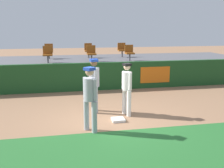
{
  "coord_description": "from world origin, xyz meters",
  "views": [
    {
      "loc": [
        -1.6,
        -8.09,
        2.96
      ],
      "look_at": [
        0.18,
        0.81,
        1.0
      ],
      "focal_mm": 42.67,
      "sensor_mm": 36.0,
      "label": 1
    }
  ],
  "objects_px": {
    "seat_front_left": "(48,53)",
    "seat_back_right": "(122,49)",
    "seat_back_left": "(49,50)",
    "player_runner_visitor": "(94,82)",
    "seat_front_right": "(129,52)",
    "first_base": "(118,120)",
    "player_fielder_home": "(127,85)",
    "player_coach_visitor": "(90,95)",
    "seat_back_center": "(88,50)",
    "seat_front_center": "(91,53)"
  },
  "relations": [
    {
      "from": "seat_front_right",
      "to": "player_runner_visitor",
      "type": "bearing_deg",
      "value": -118.1
    },
    {
      "from": "first_base",
      "to": "player_fielder_home",
      "type": "xyz_separation_m",
      "value": [
        0.42,
        0.55,
        0.99
      ]
    },
    {
      "from": "seat_back_left",
      "to": "seat_back_center",
      "type": "distance_m",
      "value": 2.25
    },
    {
      "from": "seat_front_left",
      "to": "seat_back_right",
      "type": "relative_size",
      "value": 1.0
    },
    {
      "from": "first_base",
      "to": "player_coach_visitor",
      "type": "height_order",
      "value": "player_coach_visitor"
    },
    {
      "from": "seat_front_left",
      "to": "seat_back_center",
      "type": "distance_m",
      "value": 2.88
    },
    {
      "from": "seat_front_left",
      "to": "seat_front_right",
      "type": "bearing_deg",
      "value": -0.0
    },
    {
      "from": "seat_front_center",
      "to": "player_runner_visitor",
      "type": "bearing_deg",
      "value": -95.87
    },
    {
      "from": "player_fielder_home",
      "to": "seat_back_right",
      "type": "height_order",
      "value": "seat_back_right"
    },
    {
      "from": "player_coach_visitor",
      "to": "seat_back_right",
      "type": "xyz_separation_m",
      "value": [
        2.9,
        8.29,
        0.57
      ]
    },
    {
      "from": "seat_front_left",
      "to": "seat_front_center",
      "type": "bearing_deg",
      "value": -0.0
    },
    {
      "from": "seat_back_right",
      "to": "player_fielder_home",
      "type": "bearing_deg",
      "value": -102.07
    },
    {
      "from": "seat_front_left",
      "to": "seat_front_right",
      "type": "xyz_separation_m",
      "value": [
        4.24,
        -0.0,
        -0.0
      ]
    },
    {
      "from": "first_base",
      "to": "seat_back_left",
      "type": "bearing_deg",
      "value": 106.98
    },
    {
      "from": "seat_front_left",
      "to": "seat_front_center",
      "type": "height_order",
      "value": "same"
    },
    {
      "from": "seat_back_left",
      "to": "seat_back_right",
      "type": "xyz_separation_m",
      "value": [
        4.25,
        0.0,
        0.0
      ]
    },
    {
      "from": "player_fielder_home",
      "to": "seat_back_center",
      "type": "distance_m",
      "value": 7.11
    },
    {
      "from": "seat_back_left",
      "to": "seat_front_center",
      "type": "xyz_separation_m",
      "value": [
        2.2,
        -1.8,
        -0.0
      ]
    },
    {
      "from": "player_runner_visitor",
      "to": "seat_back_left",
      "type": "relative_size",
      "value": 2.24
    },
    {
      "from": "seat_front_left",
      "to": "player_runner_visitor",
      "type": "bearing_deg",
      "value": -70.06
    },
    {
      "from": "seat_front_right",
      "to": "seat_back_right",
      "type": "bearing_deg",
      "value": 89.46
    },
    {
      "from": "player_runner_visitor",
      "to": "seat_front_right",
      "type": "xyz_separation_m",
      "value": [
        2.52,
        4.72,
        0.56
      ]
    },
    {
      "from": "player_fielder_home",
      "to": "player_runner_visitor",
      "type": "relative_size",
      "value": 0.95
    },
    {
      "from": "player_fielder_home",
      "to": "seat_front_center",
      "type": "distance_m",
      "value": 5.33
    },
    {
      "from": "seat_front_center",
      "to": "player_coach_visitor",
      "type": "bearing_deg",
      "value": -97.39
    },
    {
      "from": "first_base",
      "to": "seat_front_left",
      "type": "distance_m",
      "value": 6.46
    },
    {
      "from": "seat_back_center",
      "to": "player_fielder_home",
      "type": "bearing_deg",
      "value": -86.01
    },
    {
      "from": "first_base",
      "to": "seat_back_left",
      "type": "height_order",
      "value": "seat_back_left"
    },
    {
      "from": "seat_back_right",
      "to": "seat_front_center",
      "type": "bearing_deg",
      "value": -138.77
    },
    {
      "from": "player_fielder_home",
      "to": "seat_back_right",
      "type": "xyz_separation_m",
      "value": [
        1.51,
        7.07,
        0.62
      ]
    },
    {
      "from": "seat_back_left",
      "to": "player_runner_visitor",
      "type": "bearing_deg",
      "value": -75.3
    },
    {
      "from": "player_fielder_home",
      "to": "seat_front_right",
      "type": "relative_size",
      "value": 2.12
    },
    {
      "from": "first_base",
      "to": "seat_front_left",
      "type": "xyz_separation_m",
      "value": [
        -2.33,
        5.81,
        1.61
      ]
    },
    {
      "from": "first_base",
      "to": "seat_front_center",
      "type": "height_order",
      "value": "seat_front_center"
    },
    {
      "from": "player_runner_visitor",
      "to": "seat_back_center",
      "type": "xyz_separation_m",
      "value": [
        0.53,
        6.52,
        0.56
      ]
    },
    {
      "from": "seat_back_left",
      "to": "seat_front_right",
      "type": "xyz_separation_m",
      "value": [
        4.23,
        -1.8,
        -0.0
      ]
    },
    {
      "from": "first_base",
      "to": "seat_front_left",
      "type": "height_order",
      "value": "seat_front_left"
    },
    {
      "from": "seat_front_center",
      "to": "player_fielder_home",
      "type": "bearing_deg",
      "value": -84.12
    },
    {
      "from": "seat_back_left",
      "to": "seat_back_right",
      "type": "relative_size",
      "value": 1.0
    },
    {
      "from": "player_fielder_home",
      "to": "player_coach_visitor",
      "type": "height_order",
      "value": "player_coach_visitor"
    },
    {
      "from": "player_fielder_home",
      "to": "seat_front_right",
      "type": "bearing_deg",
      "value": 149.17
    },
    {
      "from": "player_runner_visitor",
      "to": "seat_back_right",
      "type": "xyz_separation_m",
      "value": [
        2.54,
        6.52,
        0.56
      ]
    },
    {
      "from": "seat_back_right",
      "to": "seat_back_left",
      "type": "bearing_deg",
      "value": -180.0
    },
    {
      "from": "seat_front_center",
      "to": "first_base",
      "type": "bearing_deg",
      "value": -88.75
    },
    {
      "from": "player_runner_visitor",
      "to": "seat_back_left",
      "type": "xyz_separation_m",
      "value": [
        -1.71,
        6.52,
        0.56
      ]
    },
    {
      "from": "seat_back_right",
      "to": "seat_back_center",
      "type": "xyz_separation_m",
      "value": [
        -2.0,
        -0.0,
        -0.0
      ]
    },
    {
      "from": "first_base",
      "to": "player_fielder_home",
      "type": "height_order",
      "value": "player_fielder_home"
    },
    {
      "from": "player_coach_visitor",
      "to": "seat_back_left",
      "type": "height_order",
      "value": "seat_back_left"
    },
    {
      "from": "player_fielder_home",
      "to": "seat_front_center",
      "type": "bearing_deg",
      "value": 170.89
    },
    {
      "from": "first_base",
      "to": "player_coach_visitor",
      "type": "distance_m",
      "value": 1.58
    }
  ]
}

